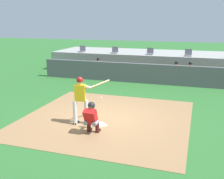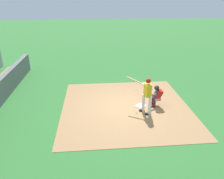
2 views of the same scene
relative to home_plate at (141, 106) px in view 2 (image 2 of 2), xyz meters
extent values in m
plane|color=#2D6B2D|center=(0.00, 0.80, -0.02)|extent=(80.00, 80.00, 0.00)
cube|color=#9E754C|center=(0.00, 0.80, -0.02)|extent=(6.40, 6.40, 0.01)
cube|color=white|center=(0.00, 0.00, 0.00)|extent=(0.62, 0.62, 0.02)
cylinder|color=silver|center=(-0.88, -0.21, 0.44)|extent=(0.15, 0.15, 0.92)
cylinder|color=silver|center=(-0.52, 0.02, 0.44)|extent=(0.15, 0.15, 0.92)
cube|color=gold|center=(-0.70, -0.09, 1.20)|extent=(0.42, 0.31, 0.60)
sphere|color=beige|center=(-0.70, -0.09, 1.63)|extent=(0.21, 0.21, 0.21)
sphere|color=maroon|center=(-0.70, -0.09, 1.66)|extent=(0.24, 0.24, 0.24)
cylinder|color=beige|center=(-0.64, -0.01, 1.41)|extent=(0.57, 0.26, 0.18)
cylinder|color=beige|center=(-0.44, -0.02, 1.41)|extent=(0.23, 0.26, 0.17)
cylinder|color=tan|center=(-0.12, 0.40, 1.45)|extent=(0.57, 0.71, 0.24)
cube|color=black|center=(-0.87, -0.15, 0.02)|extent=(0.13, 0.27, 0.09)
cube|color=black|center=(-0.52, 0.08, 0.02)|extent=(0.13, 0.27, 0.09)
cylinder|color=gray|center=(-0.16, -0.79, 0.40)|extent=(0.17, 0.32, 0.16)
cylinder|color=#4C1919|center=(-0.16, -0.64, 0.19)|extent=(0.14, 0.14, 0.42)
cube|color=black|center=(-0.15, -0.58, 0.02)|extent=(0.11, 0.24, 0.08)
cylinder|color=gray|center=(0.16, -0.80, 0.40)|extent=(0.17, 0.32, 0.16)
cylinder|color=#4C1919|center=(0.16, -0.65, 0.19)|extent=(0.14, 0.14, 0.42)
cube|color=black|center=(0.17, -0.59, 0.02)|extent=(0.11, 0.24, 0.08)
cube|color=red|center=(0.00, -0.84, 0.62)|extent=(0.41, 0.44, 0.57)
cube|color=#2D2D33|center=(0.00, -0.72, 0.62)|extent=(0.38, 0.26, 0.45)
sphere|color=#996B4C|center=(0.00, -0.76, 0.96)|extent=(0.21, 0.21, 0.21)
sphere|color=#232328|center=(0.00, -0.74, 0.98)|extent=(0.25, 0.25, 0.25)
cylinder|color=#996B4C|center=(-0.03, -0.62, 0.62)|extent=(0.11, 0.45, 0.10)
ellipsoid|color=brown|center=(-0.07, -0.39, 0.62)|extent=(0.28, 0.12, 0.30)
sphere|color=white|center=(-0.04, 0.33, 0.94)|extent=(0.07, 0.07, 0.07)
cube|color=maroon|center=(2.14, 7.80, 0.02)|extent=(0.11, 0.24, 0.08)
cylinder|color=#939399|center=(2.71, 7.85, 0.20)|extent=(0.13, 0.13, 0.45)
cube|color=maroon|center=(2.71, 7.80, 0.02)|extent=(0.11, 0.24, 0.08)
cylinder|color=#939399|center=(2.97, 7.85, 0.20)|extent=(0.13, 0.13, 0.45)
cube|color=maroon|center=(2.97, 7.80, 0.02)|extent=(0.11, 0.24, 0.08)
camera|label=1|loc=(3.30, -8.70, 3.76)|focal=43.19mm
camera|label=2|loc=(-9.60, 2.35, 5.31)|focal=34.60mm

